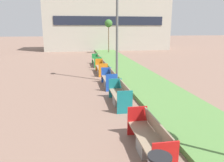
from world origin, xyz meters
The scene contains 9 objects.
planter_grass_strip centered at (3.20, 12.00, 0.09)m, with size 2.80×120.00×0.18m.
building_backdrop centered at (4.00, 36.13, 3.84)m, with size 18.31×5.18×7.69m.
bench_red_frame centered at (0.94, 7.41, 0.37)m, with size 0.65×2.23×0.94m.
bench_teal_frame centered at (0.94, 11.31, 0.37)m, with size 0.65×2.14×0.94m.
bench_blue_frame centered at (0.94, 14.41, 0.37)m, with size 0.65×2.05×0.94m.
bench_orange_frame centered at (0.94, 18.11, 0.38)m, with size 0.65×2.42×0.94m.
bench_green_frame centered at (0.94, 21.63, 0.38)m, with size 0.65×2.45×0.94m.
street_lamp_post centered at (1.55, 15.34, 3.93)m, with size 0.24×0.44×7.10m.
sapling_tree_far centered at (3.37, 30.57, 3.75)m, with size 0.97×0.97×4.32m.
Camera 1 is at (-0.94, 2.36, 3.32)m, focal length 35.00 mm.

